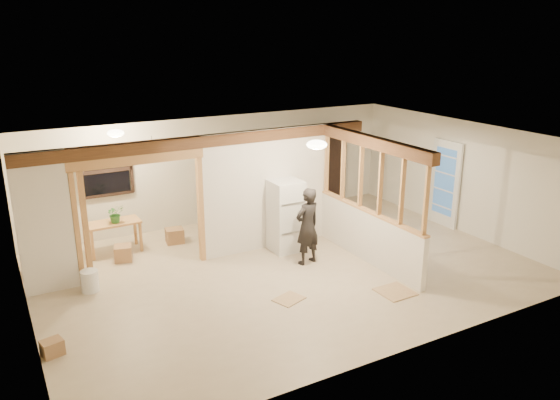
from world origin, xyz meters
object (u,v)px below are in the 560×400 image
woman (307,226)px  shop_vac (36,258)px  work_table (115,237)px  bookshelf (326,167)px  refrigerator (286,216)px

woman → shop_vac: bearing=-35.9°
work_table → bookshelf: 5.63m
woman → bookshelf: size_ratio=0.77×
bookshelf → refrigerator: bearing=-138.3°
woman → bookshelf: 3.82m
work_table → shop_vac: 1.55m
work_table → woman: bearing=-38.2°
shop_vac → work_table: bearing=11.0°
refrigerator → woman: 0.79m
woman → bookshelf: bookshelf is taller
woman → bookshelf: bearing=-141.0°
refrigerator → bookshelf: bearing=41.7°
shop_vac → bookshelf: (7.09, 0.88, 0.69)m
refrigerator → shop_vac: 4.85m
woman → work_table: size_ratio=1.46×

